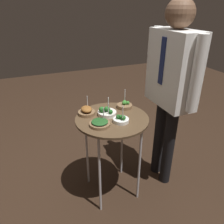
{
  "coord_description": "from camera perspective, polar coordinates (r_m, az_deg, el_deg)",
  "views": [
    {
      "loc": [
        1.4,
        -0.57,
        1.57
      ],
      "look_at": [
        0.0,
        0.0,
        0.81
      ],
      "focal_mm": 35.0,
      "sensor_mm": 36.0,
      "label": 1
    }
  ],
  "objects": [
    {
      "name": "ground_plane",
      "position": [
        2.18,
        -0.0,
        -19.39
      ],
      "size": [
        8.0,
        8.0,
        0.0
      ],
      "primitive_type": "plane",
      "color": "black"
    },
    {
      "name": "serving_cart",
      "position": [
        1.75,
        -0.0,
        -3.55
      ],
      "size": [
        0.58,
        0.58,
        0.76
      ],
      "color": "brown",
      "rests_on": "ground_plane"
    },
    {
      "name": "waiter_figure",
      "position": [
        1.85,
        15.36,
        8.47
      ],
      "size": [
        0.59,
        0.22,
        1.61
      ],
      "color": "black",
      "rests_on": "ground_plane"
    },
    {
      "name": "bowl_broccoli_back_right",
      "position": [
        1.74,
        -1.38,
        -0.07
      ],
      "size": [
        0.15,
        0.15,
        0.17
      ],
      "color": "silver",
      "rests_on": "serving_cart"
    },
    {
      "name": "bowl_spinach_back_left",
      "position": [
        1.6,
        -3.2,
        -2.92
      ],
      "size": [
        0.15,
        0.15,
        0.13
      ],
      "color": "brown",
      "rests_on": "serving_cart"
    },
    {
      "name": "bowl_broccoli_center",
      "position": [
        1.87,
        3.32,
        1.79
      ],
      "size": [
        0.13,
        0.13,
        0.15
      ],
      "color": "brown",
      "rests_on": "serving_cart"
    },
    {
      "name": "bowl_roast_far_rim",
      "position": [
        1.76,
        -6.65,
        0.22
      ],
      "size": [
        0.14,
        0.14,
        0.14
      ],
      "color": "brown",
      "rests_on": "serving_cart"
    },
    {
      "name": "bowl_broccoli_mid_right",
      "position": [
        1.64,
        2.38,
        -1.97
      ],
      "size": [
        0.12,
        0.12,
        0.15
      ],
      "color": "white",
      "rests_on": "serving_cart"
    }
  ]
}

